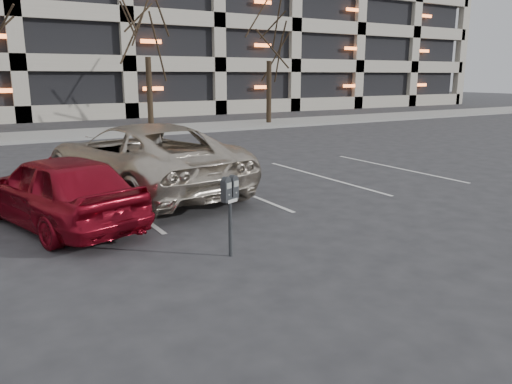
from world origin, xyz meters
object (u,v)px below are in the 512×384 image
car_red (58,190)px  parking_meter (230,197)px  suv_silver (142,158)px  tree_c (146,9)px  tree_d (269,21)px

car_red → parking_meter: bearing=106.5°
parking_meter → suv_silver: bearing=64.8°
parking_meter → suv_silver: size_ratio=0.20×
tree_c → tree_d: size_ratio=1.03×
tree_c → parking_meter: size_ratio=6.46×
tree_d → suv_silver: 18.14m
tree_d → parking_meter: bearing=-123.7°
tree_c → car_red: 17.17m
tree_c → car_red: bearing=-114.9°
tree_c → parking_meter: (-4.90, -17.87, -4.88)m
suv_silver → car_red: suv_silver is taller
tree_d → parking_meter: (-11.90, -17.87, -4.73)m
parking_meter → car_red: (-1.99, 3.01, -0.26)m
tree_c → parking_meter: 19.16m
tree_d → suv_silver: tree_d is taller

